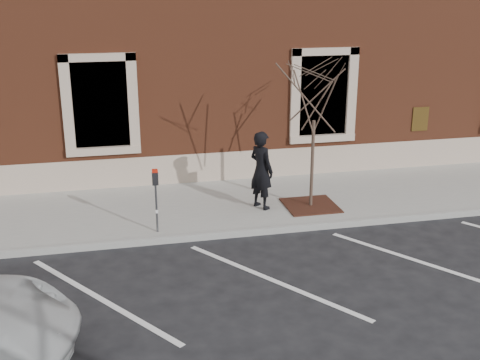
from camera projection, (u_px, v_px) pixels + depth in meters
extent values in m
plane|color=#28282B|center=(246.00, 235.00, 13.45)|extent=(120.00, 120.00, 0.00)
cube|color=#A8A69E|center=(230.00, 205.00, 15.05)|extent=(40.00, 3.50, 0.15)
cube|color=#9E9E99|center=(246.00, 233.00, 13.38)|extent=(40.00, 0.12, 0.15)
cube|color=brown|center=(192.00, 27.00, 19.37)|extent=(40.00, 8.50, 8.00)
cube|color=tan|center=(217.00, 166.00, 16.55)|extent=(40.00, 0.06, 0.80)
cube|color=black|center=(101.00, 104.00, 15.45)|extent=(1.40, 0.30, 2.20)
cube|color=tan|center=(104.00, 150.00, 15.68)|extent=(1.90, 0.20, 0.20)
cube|color=black|center=(321.00, 95.00, 16.69)|extent=(1.40, 0.30, 2.20)
cube|color=tan|center=(322.00, 138.00, 16.91)|extent=(1.90, 0.20, 0.20)
imported|color=black|center=(261.00, 170.00, 14.37)|extent=(0.74, 0.83, 1.90)
cylinder|color=#595B60|center=(157.00, 209.00, 13.07)|extent=(0.05, 0.05, 1.09)
cube|color=black|center=(155.00, 179.00, 12.86)|extent=(0.13, 0.10, 0.28)
cube|color=red|center=(155.00, 171.00, 12.80)|extent=(0.12, 0.09, 0.07)
cube|color=white|center=(157.00, 212.00, 13.04)|extent=(0.05, 0.00, 0.08)
cube|color=#421C15|center=(311.00, 205.00, 14.75)|extent=(1.25, 1.25, 0.03)
cylinder|color=#4D372F|center=(312.00, 164.00, 14.41)|extent=(0.08, 0.08, 2.14)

